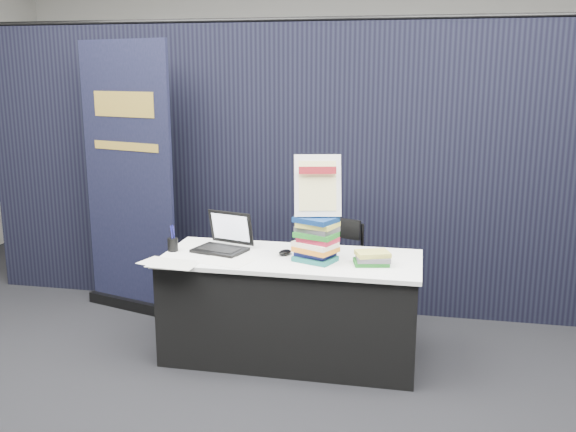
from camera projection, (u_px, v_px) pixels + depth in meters
The scene contains 15 objects.
floor at pixel (274, 393), 4.11m from camera, with size 8.00×8.00×0.00m, color black.
wall_back at pixel (350, 94), 7.54m from camera, with size 8.00×0.02×3.50m, color #A7A59E.
drape_partition at pixel (316, 171), 5.37m from camera, with size 6.00×0.08×2.40m, color black.
display_table at pixel (291, 307), 4.55m from camera, with size 1.80×0.75×0.75m.
laptop at pixel (222, 241), 4.63m from camera, with size 0.41×0.37×0.27m.
mouse at pixel (285, 252), 4.51m from camera, with size 0.07×0.12×0.04m, color black.
brochure_left at pixel (161, 263), 4.33m from camera, with size 0.28×0.20×0.00m, color silver.
brochure_mid at pixel (174, 264), 4.30m from camera, with size 0.32×0.23×0.00m, color silver.
brochure_right at pixel (226, 261), 4.36m from camera, with size 0.33×0.24×0.00m, color white.
pen_cup at pixel (173, 245), 4.60m from camera, with size 0.07×0.07×0.10m, color black.
book_stack_tall at pixel (316, 239), 4.34m from camera, with size 0.31×0.28×0.31m.
book_stack_short at pixel (373, 258), 4.28m from camera, with size 0.25×0.22×0.09m.
info_sign at pixel (318, 186), 4.29m from camera, with size 0.33×0.19×0.43m.
pullup_banner at pixel (129, 195), 5.34m from camera, with size 0.95×0.37×2.26m.
stacking_chair at pixel (335, 272), 4.94m from camera, with size 0.52×0.54×0.90m.
Camera 1 is at (0.86, -3.66, 2.02)m, focal length 40.00 mm.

